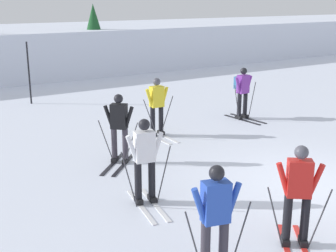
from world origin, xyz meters
TOP-DOWN VIEW (x-y plane):
  - ground_plane at (0.00, 0.00)m, footprint 120.00×120.00m
  - far_snow_ridge at (0.00, 19.62)m, footprint 80.00×9.18m
  - skier_white at (-3.52, 1.21)m, footprint 0.99×1.64m
  - skier_red at (-2.28, -1.48)m, footprint 1.27×1.49m
  - skier_blue at (-3.92, -1.45)m, footprint 0.98×1.64m
  - skier_purple at (2.46, 5.15)m, footprint 1.00×1.62m
  - skier_yellow at (-0.95, 4.97)m, footprint 1.00×1.60m
  - skier_black at (-2.90, 3.53)m, footprint 1.40×1.39m
  - trail_marker_pole at (-2.79, 11.19)m, footprint 0.06×0.06m
  - conifer_far_centre at (2.20, 16.40)m, footprint 1.72×1.72m

SIDE VIEW (x-z plane):
  - ground_plane at x=0.00m, z-range 0.00..0.00m
  - skier_black at x=-2.90m, z-range 0.06..1.77m
  - skier_red at x=-2.28m, z-range 0.06..1.77m
  - skier_yellow at x=-0.95m, z-range 0.06..1.77m
  - skier_blue at x=-3.92m, z-range 0.06..1.77m
  - skier_white at x=-3.52m, z-range 0.06..1.77m
  - skier_purple at x=2.46m, z-range 0.10..1.81m
  - far_snow_ridge at x=0.00m, z-range 0.00..2.32m
  - trail_marker_pole at x=-2.79m, z-range 0.00..2.34m
  - conifer_far_centre at x=2.20m, z-range 0.26..3.88m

